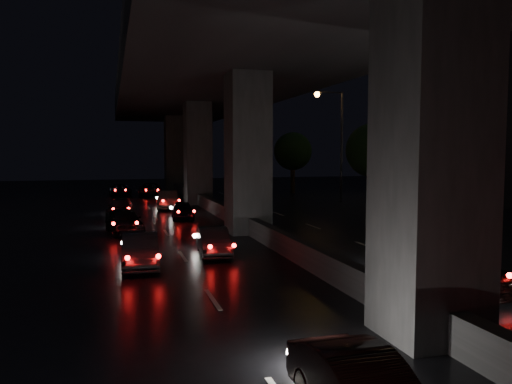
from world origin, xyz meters
name	(u,v)px	position (x,y,z in m)	size (l,w,h in m)	color
ground	(280,251)	(0.00, 0.00, 0.00)	(120.00, 120.00, 0.00)	black
viaduct	(248,66)	(0.00, 5.00, 8.34)	(12.00, 80.00, 10.50)	#2F2E31
median_barrier	(248,224)	(0.00, 5.00, 0.42)	(0.45, 70.00, 0.85)	#2F2E31
building_right_far	(483,116)	(27.00, 20.00, 7.50)	(12.00, 22.00, 15.00)	black
tree_c	(373,151)	(11.00, 12.00, 4.20)	(3.80, 3.80, 6.12)	black
tree_d	(293,151)	(11.00, 28.00, 4.20)	(3.80, 3.80, 6.12)	black
streetlight_far	(336,133)	(10.97, 18.00, 5.66)	(2.52, 0.44, 9.00)	#2D2D33
car_3	(446,266)	(3.02, -6.65, 0.64)	(1.79, 4.39, 1.28)	black
car_4	(140,250)	(-5.69, -1.33, 0.58)	(1.24, 3.54, 1.17)	black
car_5	(214,242)	(-2.78, -0.03, 0.53)	(1.13, 3.24, 1.07)	black
car_6	(124,221)	(-6.03, 6.53, 0.64)	(1.50, 3.74, 1.27)	black
car_7	(120,208)	(-6.09, 13.62, 0.54)	(1.51, 3.72, 1.08)	black
car_8	(182,210)	(-2.48, 11.10, 0.55)	(1.29, 3.20, 1.09)	black
car_9	(168,200)	(-2.71, 17.00, 0.65)	(1.38, 3.97, 1.31)	#44413B
car_10	(150,190)	(-3.15, 27.76, 0.63)	(2.09, 4.53, 1.26)	black
car_11	(120,190)	(-5.84, 29.54, 0.55)	(1.83, 3.97, 1.10)	black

